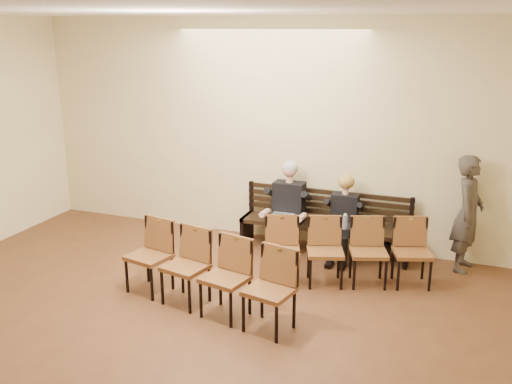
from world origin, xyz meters
TOP-DOWN VIEW (x-y plane):
  - room_walls at (0.00, 0.79)m, footprint 8.02×10.01m
  - bench at (1.00, 4.65)m, footprint 2.60×0.90m
  - seated_man at (0.45, 4.53)m, footprint 0.58×0.80m
  - seated_woman at (1.32, 4.53)m, footprint 0.49×0.68m
  - laptop at (0.42, 4.38)m, footprint 0.37×0.31m
  - water_bottle at (1.41, 4.23)m, footprint 0.08×0.08m
  - bag at (1.82, 4.71)m, footprint 0.41×0.34m
  - passerby at (3.03, 4.75)m, footprint 0.57×0.77m
  - chair_row_front at (1.57, 3.66)m, footprint 2.24×1.19m
  - chair_row_back at (0.11, 2.35)m, footprint 2.39×1.00m

SIDE VIEW (x-z plane):
  - bag at x=1.82m, z-range 0.00..0.27m
  - bench at x=1.00m, z-range 0.00..0.45m
  - chair_row_front at x=1.57m, z-range 0.00..0.91m
  - chair_row_back at x=0.11m, z-range 0.00..0.96m
  - water_bottle at x=1.41m, z-range 0.45..0.68m
  - seated_woman at x=1.32m, z-range 0.00..1.14m
  - laptop at x=0.42m, z-range 0.45..0.70m
  - seated_man at x=0.45m, z-range 0.00..1.40m
  - passerby at x=3.03m, z-range 0.00..1.91m
  - room_walls at x=0.00m, z-range 0.78..4.29m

